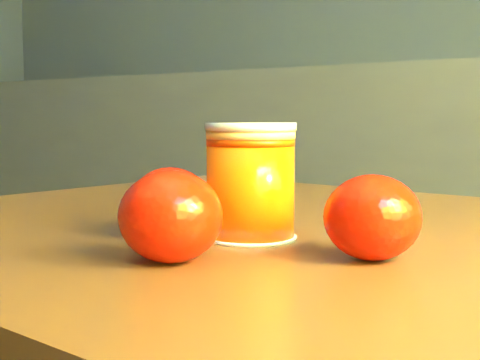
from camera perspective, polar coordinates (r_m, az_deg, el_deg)
The scene contains 6 objects.
kitchen_counter at distance 2.01m, azimuth 4.86°, elevation -4.03°, with size 3.15×0.60×0.90m, color #48494C.
table at distance 0.59m, azimuth 8.30°, elevation -12.80°, with size 0.95×0.69×0.68m.
juice_glass at distance 0.53m, azimuth 0.90°, elevation -0.17°, with size 0.07×0.07×0.09m.
orange_front at distance 0.54m, azimuth -5.96°, elevation -1.90°, with size 0.06×0.06×0.06m, color red.
orange_back at distance 0.46m, azimuth 11.22°, elevation -3.15°, with size 0.07×0.07×0.06m, color red.
orange_extra at distance 0.45m, azimuth -5.93°, elevation -3.12°, with size 0.07×0.07×0.06m, color red.
Camera 1 is at (1.05, -0.23, 0.78)m, focal length 50.00 mm.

